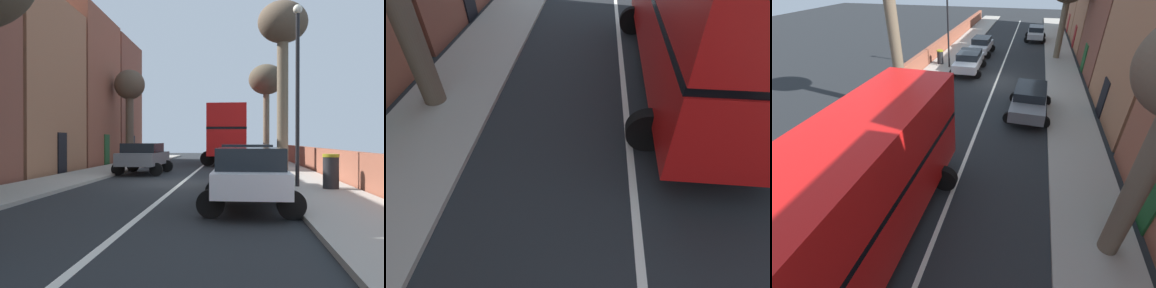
# 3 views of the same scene
# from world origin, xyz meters

# --- Properties ---
(ground_plane) EXTENTS (84.00, 84.00, 0.00)m
(ground_plane) POSITION_xyz_m (0.00, 0.00, 0.00)
(ground_plane) COLOR black
(road_centre_line) EXTENTS (0.16, 54.00, 0.01)m
(road_centre_line) POSITION_xyz_m (0.00, 0.00, 0.00)
(road_centre_line) COLOR silver
(road_centre_line) RESTS_ON ground
(sidewalk_left) EXTENTS (2.60, 60.00, 0.12)m
(sidewalk_left) POSITION_xyz_m (-4.90, 0.00, 0.06)
(sidewalk_left) COLOR #9E998E
(sidewalk_left) RESTS_ON ground
(sidewalk_right) EXTENTS (2.60, 60.00, 0.12)m
(sidewalk_right) POSITION_xyz_m (4.90, 0.00, 0.06)
(sidewalk_right) COLOR #9E998E
(sidewalk_right) RESTS_ON ground
(boundary_wall_right) EXTENTS (0.36, 54.00, 1.31)m
(boundary_wall_right) POSITION_xyz_m (6.45, 0.00, 0.66)
(boundary_wall_right) COLOR brown
(boundary_wall_right) RESTS_ON ground
(double_decker_bus) EXTENTS (3.70, 10.10, 4.06)m
(double_decker_bus) POSITION_xyz_m (1.70, 15.37, 2.35)
(double_decker_bus) COLOR red
(double_decker_bus) RESTS_ON ground
(parked_car_white_right_0) EXTENTS (2.44, 4.01, 1.54)m
(parked_car_white_right_0) POSITION_xyz_m (2.50, -6.89, 0.89)
(parked_car_white_right_0) COLOR silver
(parked_car_white_right_0) RESTS_ON ground
(parked_car_grey_left_1) EXTENTS (2.63, 4.55, 1.56)m
(parked_car_grey_left_1) POSITION_xyz_m (-2.50, 4.78, 0.91)
(parked_car_grey_left_1) COLOR slate
(parked_car_grey_left_1) RESTS_ON ground
(parked_car_white_right_2) EXTENTS (2.60, 4.39, 1.57)m
(parked_car_white_right_2) POSITION_xyz_m (2.50, -1.58, 0.91)
(parked_car_white_right_2) COLOR silver
(parked_car_white_right_2) RESTS_ON ground
(street_tree_right_1) EXTENTS (2.99, 2.99, 8.02)m
(street_tree_right_1) POSITION_xyz_m (4.77, 21.03, 6.60)
(street_tree_right_1) COLOR brown
(street_tree_right_1) RESTS_ON sidewalk_right
(street_tree_left_2) EXTENTS (2.15, 2.15, 6.53)m
(street_tree_left_2) POSITION_xyz_m (-5.23, 13.37, 5.18)
(street_tree_left_2) COLOR brown
(street_tree_left_2) RESTS_ON sidewalk_left
(street_tree_right_3) EXTENTS (2.62, 2.62, 8.91)m
(street_tree_right_3) POSITION_xyz_m (4.63, 6.27, 7.34)
(street_tree_right_3) COLOR brown
(street_tree_right_3) RESTS_ON sidewalk_right
(lamppost_right) EXTENTS (0.32, 0.32, 6.31)m
(lamppost_right) POSITION_xyz_m (4.30, -1.99, 3.81)
(lamppost_right) COLOR black
(lamppost_right) RESTS_ON sidewalk_right
(litter_bin_right) EXTENTS (0.55, 0.55, 1.15)m
(litter_bin_right) POSITION_xyz_m (5.30, -2.67, 0.70)
(litter_bin_right) COLOR black
(litter_bin_right) RESTS_ON sidewalk_right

